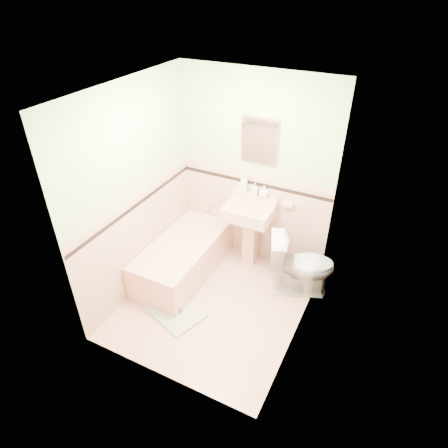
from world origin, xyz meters
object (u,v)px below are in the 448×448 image
at_px(bathtub, 183,259).
at_px(sink, 248,236).
at_px(medicine_cabinet, 259,140).
at_px(soap_bottle_left, 244,183).
at_px(bucket, 278,259).
at_px(soap_bottle_mid, 255,189).
at_px(soap_bottle_right, 264,191).
at_px(shoe, 176,308).
at_px(toilet, 301,265).

xyz_separation_m(bathtub, sink, (0.68, 0.53, 0.24)).
bearing_deg(medicine_cabinet, soap_bottle_left, -169.70).
distance_m(sink, bucket, 0.53).
distance_m(soap_bottle_mid, soap_bottle_right, 0.12).
relative_size(medicine_cabinet, soap_bottle_left, 2.10).
distance_m(sink, medicine_cabinet, 1.26).
relative_size(sink, soap_bottle_mid, 5.65).
height_order(soap_bottle_mid, shoe, soap_bottle_mid).
relative_size(soap_bottle_mid, shoe, 1.09).
distance_m(soap_bottle_left, toilet, 1.24).
distance_m(medicine_cabinet, soap_bottle_left, 0.61).
distance_m(sink, toilet, 0.79).
xyz_separation_m(bathtub, shoe, (0.29, -0.66, -0.17)).
xyz_separation_m(toilet, bucket, (-0.40, 0.32, -0.28)).
bearing_deg(bathtub, soap_bottle_right, 42.03).
distance_m(sink, shoe, 1.32).
xyz_separation_m(sink, bucket, (0.38, 0.15, -0.35)).
relative_size(sink, medicine_cabinet, 1.65).
xyz_separation_m(medicine_cabinet, soap_bottle_right, (0.11, -0.03, -0.64)).
relative_size(medicine_cabinet, shoe, 3.73).
xyz_separation_m(soap_bottle_left, toilet, (0.94, -0.35, -0.72)).
bearing_deg(soap_bottle_right, sink, -120.87).
height_order(sink, soap_bottle_left, soap_bottle_left).
xyz_separation_m(bathtub, soap_bottle_mid, (0.67, 0.71, 0.84)).
height_order(toilet, shoe, toilet).
bearing_deg(toilet, sink, 56.61).
height_order(soap_bottle_left, bucket, soap_bottle_left).
bearing_deg(toilet, soap_bottle_right, 41.27).
xyz_separation_m(toilet, shoe, (-1.17, -1.02, -0.34)).
bearing_deg(bathtub, medicine_cabinet, 47.42).
distance_m(soap_bottle_left, soap_bottle_mid, 0.16).
bearing_deg(shoe, soap_bottle_left, 99.06).
bearing_deg(toilet, soap_bottle_mid, 45.07).
relative_size(toilet, bucket, 3.57).
bearing_deg(shoe, bathtub, 132.02).
height_order(soap_bottle_left, shoe, soap_bottle_left).
bearing_deg(medicine_cabinet, soap_bottle_mid, -115.79).
bearing_deg(soap_bottle_right, bucket, -7.40).
relative_size(medicine_cabinet, soap_bottle_mid, 3.42).
relative_size(sink, soap_bottle_right, 5.90).
bearing_deg(soap_bottle_right, medicine_cabinet, 164.42).
relative_size(medicine_cabinet, toilet, 0.71).
bearing_deg(soap_bottle_right, bathtub, -137.97).
bearing_deg(soap_bottle_right, soap_bottle_left, 180.00).
distance_m(toilet, shoe, 1.58).
relative_size(bathtub, soap_bottle_mid, 9.20).
bearing_deg(sink, toilet, -12.58).
xyz_separation_m(sink, medicine_cabinet, (0.00, 0.21, 1.24)).
distance_m(bathtub, shoe, 0.74).
relative_size(toilet, shoe, 5.28).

